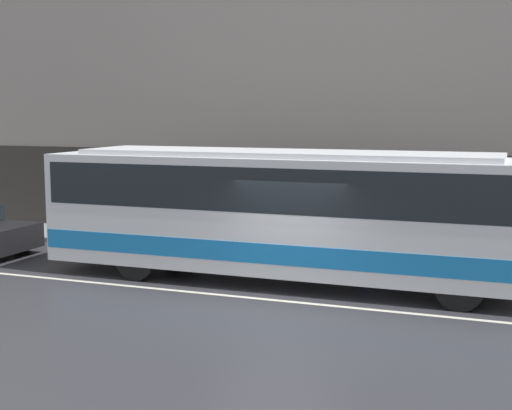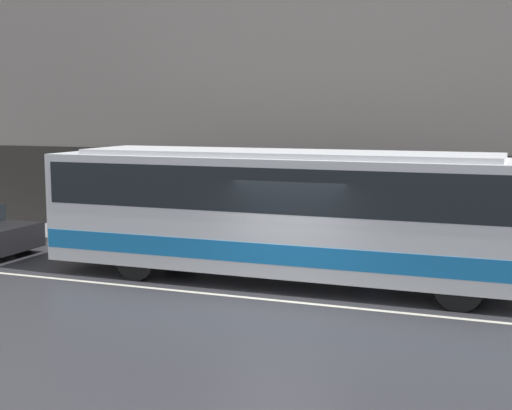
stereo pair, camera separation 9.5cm
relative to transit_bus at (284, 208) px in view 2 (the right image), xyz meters
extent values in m
plane|color=#333338|center=(0.54, -1.71, -1.74)|extent=(60.00, 60.00, 0.00)
cube|color=gray|center=(0.54, 3.49, -1.67)|extent=(60.00, 2.41, 0.13)
cube|color=gray|center=(0.54, 4.85, 4.87)|extent=(60.00, 0.30, 13.22)
cube|color=#2D2B28|center=(0.54, 4.68, -0.34)|extent=(60.00, 0.06, 2.80)
cube|color=beige|center=(0.54, -1.71, -1.73)|extent=(54.00, 0.14, 0.01)
cube|color=silver|center=(-0.01, 0.00, -0.08)|extent=(11.41, 2.59, 2.61)
cube|color=#1972BF|center=(-0.01, 0.00, -0.84)|extent=(11.35, 2.61, 0.45)
cube|color=black|center=(-0.01, 0.00, 0.55)|extent=(11.06, 2.61, 0.99)
cube|color=silver|center=(-0.01, 0.00, 1.28)|extent=(9.70, 2.20, 0.12)
cylinder|color=black|center=(4.10, -1.13, -1.24)|extent=(0.99, 0.28, 0.99)
cylinder|color=black|center=(4.10, 1.13, -1.24)|extent=(0.99, 0.28, 0.99)
cylinder|color=black|center=(-3.31, -1.13, -1.24)|extent=(0.99, 0.28, 0.99)
cylinder|color=black|center=(-3.31, 1.13, -1.24)|extent=(0.99, 0.28, 0.99)
cylinder|color=black|center=(-8.14, 0.83, -1.40)|extent=(0.67, 0.20, 0.67)
cylinder|color=navy|center=(1.23, 3.67, -0.87)|extent=(0.36, 0.36, 1.47)
sphere|color=tan|center=(1.23, 3.67, 0.00)|extent=(0.27, 0.27, 0.27)
camera|label=1|loc=(5.16, -15.65, 2.24)|focal=50.00mm
camera|label=2|loc=(5.25, -15.61, 2.24)|focal=50.00mm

